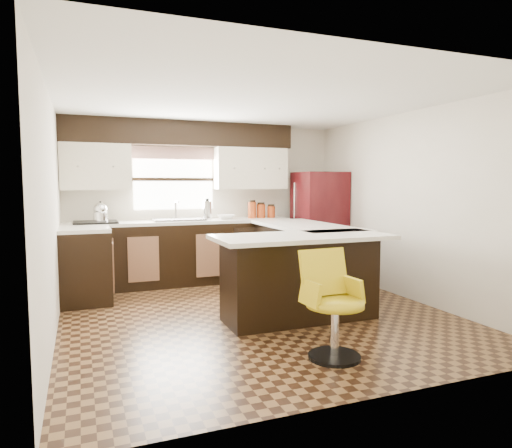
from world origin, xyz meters
name	(u,v)px	position (x,y,z in m)	size (l,w,h in m)	color
floor	(256,314)	(0.00, 0.00, 0.00)	(4.40, 4.40, 0.00)	#49301A
ceiling	(256,100)	(0.00, 0.00, 2.40)	(4.40, 4.40, 0.00)	silver
wall_back	(206,202)	(0.00, 2.20, 1.20)	(4.40, 4.40, 0.00)	beige
wall_front	(375,227)	(0.00, -2.20, 1.20)	(4.40, 4.40, 0.00)	beige
wall_left	(51,214)	(-2.10, 0.00, 1.20)	(4.40, 4.40, 0.00)	beige
wall_right	(409,206)	(2.10, 0.00, 1.20)	(4.40, 4.40, 0.00)	beige
base_cab_back	(182,254)	(-0.45, 1.90, 0.45)	(3.30, 0.60, 0.90)	black
base_cab_left	(86,267)	(-1.80, 1.25, 0.45)	(0.60, 0.70, 0.90)	black
counter_back	(182,222)	(-0.45, 1.90, 0.92)	(3.30, 0.60, 0.04)	silver
counter_left	(84,229)	(-1.80, 1.25, 0.92)	(0.60, 0.70, 0.04)	silver
soffit	(182,134)	(-0.40, 2.03, 2.22)	(3.40, 0.35, 0.36)	black
upper_cab_left	(96,167)	(-1.62, 2.03, 1.72)	(0.94, 0.35, 0.64)	beige
upper_cab_right	(250,169)	(0.68, 2.03, 1.72)	(1.14, 0.35, 0.64)	beige
window_pane	(174,179)	(-0.50, 2.18, 1.55)	(1.20, 0.02, 0.90)	white
valance	(174,153)	(-0.50, 2.14, 1.94)	(1.30, 0.06, 0.18)	#D19B93
sink	(178,220)	(-0.50, 1.88, 0.96)	(0.75, 0.45, 0.03)	#B2B2B7
dishwasher	(252,254)	(0.55, 1.61, 0.43)	(0.58, 0.03, 0.78)	black
cooktop	(96,222)	(-1.65, 1.88, 0.96)	(0.58, 0.50, 0.03)	black
peninsula_long	(302,262)	(0.90, 0.62, 0.45)	(0.60, 1.95, 0.90)	black
peninsula_return	(300,279)	(0.38, -0.35, 0.45)	(1.65, 0.60, 0.90)	black
counter_pen_long	(306,226)	(0.95, 0.62, 0.92)	(0.84, 1.95, 0.04)	silver
counter_pen_return	(302,237)	(0.35, -0.44, 0.92)	(1.89, 0.84, 0.04)	silver
refrigerator	(319,224)	(1.72, 1.66, 0.83)	(0.71, 0.69, 1.67)	#3B090D
bar_chair	(335,306)	(0.15, -1.46, 0.46)	(0.49, 0.49, 0.92)	gold
kettle	(101,211)	(-1.58, 1.88, 1.11)	(0.20, 0.20, 0.27)	silver
percolator	(207,210)	(-0.06, 1.90, 1.09)	(0.13, 0.13, 0.28)	silver
mixing_bowl	(226,217)	(0.24, 1.90, 0.98)	(0.27, 0.27, 0.07)	white
canister_large	(252,210)	(0.67, 1.92, 1.07)	(0.13, 0.13, 0.25)	#963611
canister_med	(261,211)	(0.82, 1.92, 1.05)	(0.13, 0.13, 0.21)	#963611
canister_small	(271,212)	(0.99, 1.92, 1.04)	(0.12, 0.12, 0.18)	#963611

